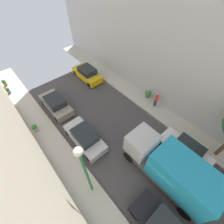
# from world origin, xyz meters

# --- Properties ---
(ground) EXTENTS (32.00, 32.00, 0.00)m
(ground) POSITION_xyz_m (0.00, 0.00, 0.00)
(ground) COLOR #423F42
(sidewalk_right) EXTENTS (2.00, 44.00, 0.15)m
(sidewalk_right) POSITION_xyz_m (5.00, 0.00, 0.07)
(sidewalk_right) COLOR #B7B2A8
(sidewalk_right) RESTS_ON ground
(parked_car_left_3) EXTENTS (1.78, 4.20, 1.57)m
(parked_car_left_3) POSITION_xyz_m (-2.70, 5.97, 0.72)
(parked_car_left_3) COLOR silver
(parked_car_left_3) RESTS_ON ground
(parked_car_left_4) EXTENTS (1.78, 4.20, 1.57)m
(parked_car_left_4) POSITION_xyz_m (-2.70, 11.15, 0.72)
(parked_car_left_4) COLOR gray
(parked_car_left_4) RESTS_ON ground
(parked_car_right_3) EXTENTS (1.78, 4.20, 1.57)m
(parked_car_right_3) POSITION_xyz_m (2.70, -0.32, 0.72)
(parked_car_right_3) COLOR white
(parked_car_right_3) RESTS_ON ground
(parked_car_right_4) EXTENTS (1.78, 4.20, 1.57)m
(parked_car_right_4) POSITION_xyz_m (2.70, 13.34, 0.72)
(parked_car_right_4) COLOR gold
(parked_car_right_4) RESTS_ON ground
(delivery_truck) EXTENTS (2.26, 6.60, 3.38)m
(delivery_truck) POSITION_xyz_m (0.00, -0.47, 1.79)
(delivery_truck) COLOR #4C4C51
(delivery_truck) RESTS_ON ground
(pedestrian) EXTENTS (0.40, 0.36, 1.72)m
(pedestrian) POSITION_xyz_m (5.26, 4.70, 1.07)
(pedestrian) COLOR #2D334C
(pedestrian) RESTS_ON sidewalk_right
(potted_plant_0) EXTENTS (0.46, 0.46, 0.86)m
(potted_plant_0) POSITION_xyz_m (-5.61, 18.43, 0.61)
(potted_plant_0) COLOR brown
(potted_plant_0) RESTS_ON sidewalk_left
(potted_plant_1) EXTENTS (0.45, 0.45, 0.79)m
(potted_plant_1) POSITION_xyz_m (-5.53, 9.88, 0.59)
(potted_plant_1) COLOR #B2A899
(potted_plant_1) RESTS_ON sidewalk_left
(potted_plant_2) EXTENTS (0.41, 0.41, 0.80)m
(potted_plant_2) POSITION_xyz_m (-5.73, 16.75, 0.57)
(potted_plant_2) COLOR slate
(potted_plant_2) RESTS_ON sidewalk_left
(potted_plant_3) EXTENTS (0.65, 0.65, 0.92)m
(potted_plant_3) POSITION_xyz_m (5.62, 6.03, 0.66)
(potted_plant_3) COLOR slate
(potted_plant_3) RESTS_ON sidewalk_right
(lamp_post) EXTENTS (0.44, 0.44, 6.21)m
(lamp_post) POSITION_xyz_m (-4.60, 2.41, 4.17)
(lamp_post) COLOR #26723F
(lamp_post) RESTS_ON sidewalk_left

